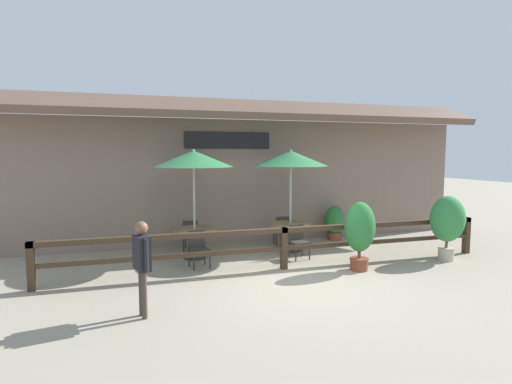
% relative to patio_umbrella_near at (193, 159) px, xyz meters
% --- Properties ---
extents(ground_plane, '(60.00, 60.00, 0.00)m').
position_rel_patio_umbrella_near_xyz_m(ground_plane, '(1.81, -2.60, -2.49)').
color(ground_plane, '#9E937F').
extents(building_facade, '(14.28, 1.49, 4.23)m').
position_rel_patio_umbrella_near_xyz_m(building_facade, '(1.81, 1.51, -0.32)').
color(building_facade, gray).
rests_on(building_facade, ground).
extents(patio_railing, '(10.40, 0.14, 0.95)m').
position_rel_patio_umbrella_near_xyz_m(patio_railing, '(1.81, -1.55, -1.79)').
color(patio_railing, '#3D2D1E').
rests_on(patio_railing, ground).
extents(patio_umbrella_near, '(1.97, 1.97, 2.73)m').
position_rel_patio_umbrella_near_xyz_m(patio_umbrella_near, '(0.00, 0.00, 0.00)').
color(patio_umbrella_near, '#B7B2A8').
rests_on(patio_umbrella_near, ground).
extents(dining_table_near, '(1.08, 1.08, 0.75)m').
position_rel_patio_umbrella_near_xyz_m(dining_table_near, '(-0.00, -0.00, -1.88)').
color(dining_table_near, olive).
rests_on(dining_table_near, ground).
extents(chair_near_streetside, '(0.48, 0.48, 0.84)m').
position_rel_patio_umbrella_near_xyz_m(chair_near_streetside, '(-0.03, -0.83, -2.02)').
color(chair_near_streetside, '#332D28').
rests_on(chair_near_streetside, ground).
extents(chair_near_wallside, '(0.51, 0.51, 0.84)m').
position_rel_patio_umbrella_near_xyz_m(chair_near_wallside, '(0.01, 0.83, -2.02)').
color(chair_near_wallside, '#332D28').
rests_on(chair_near_wallside, ground).
extents(patio_umbrella_middle, '(1.97, 1.97, 2.73)m').
position_rel_patio_umbrella_near_xyz_m(patio_umbrella_middle, '(2.57, 0.01, 0.00)').
color(patio_umbrella_middle, '#B7B2A8').
rests_on(patio_umbrella_middle, ground).
extents(dining_table_middle, '(1.08, 1.08, 0.75)m').
position_rel_patio_umbrella_near_xyz_m(dining_table_middle, '(2.57, 0.01, -1.88)').
color(dining_table_middle, olive).
rests_on(dining_table_middle, ground).
extents(chair_middle_streetside, '(0.45, 0.45, 0.84)m').
position_rel_patio_umbrella_near_xyz_m(chair_middle_streetside, '(2.49, -0.75, -2.02)').
color(chair_middle_streetside, '#332D28').
rests_on(chair_middle_streetside, ground).
extents(chair_middle_wallside, '(0.48, 0.48, 0.84)m').
position_rel_patio_umbrella_near_xyz_m(chair_middle_wallside, '(2.62, 0.76, -2.02)').
color(chair_middle_wallside, '#332D28').
rests_on(chair_middle_wallside, ground).
extents(potted_plant_tall_tropical, '(0.70, 0.63, 1.55)m').
position_rel_patio_umbrella_near_xyz_m(potted_plant_tall_tropical, '(3.40, -2.12, -1.58)').
color(potted_plant_tall_tropical, brown).
rests_on(potted_plant_tall_tropical, ground).
extents(potted_plant_broad_leaf, '(0.85, 0.76, 1.59)m').
position_rel_patio_umbrella_near_xyz_m(potted_plant_broad_leaf, '(5.91, -1.99, -1.51)').
color(potted_plant_broad_leaf, '#B7AD99').
rests_on(potted_plant_broad_leaf, ground).
extents(potted_plant_corner_fern, '(0.60, 0.54, 1.05)m').
position_rel_patio_umbrella_near_xyz_m(potted_plant_corner_fern, '(4.39, 0.95, -1.95)').
color(potted_plant_corner_fern, brown).
rests_on(potted_plant_corner_fern, ground).
extents(pedestrian, '(0.29, 0.53, 1.56)m').
position_rel_patio_umbrella_near_xyz_m(pedestrian, '(-1.31, -3.44, -1.49)').
color(pedestrian, '#42382D').
rests_on(pedestrian, ground).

